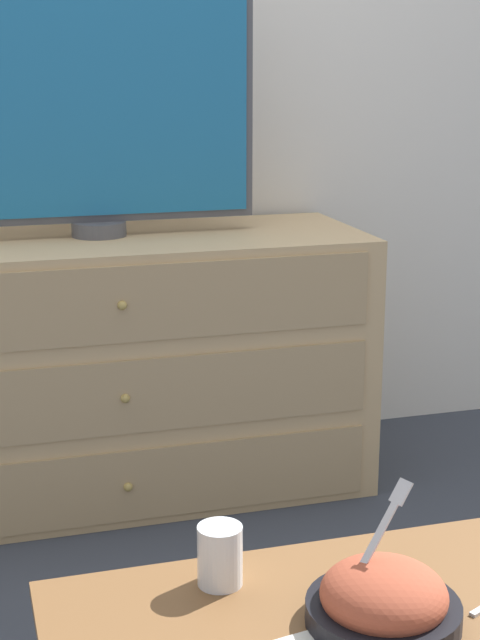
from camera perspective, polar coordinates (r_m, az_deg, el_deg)
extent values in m
plane|color=#383D47|center=(3.16, -9.65, -7.63)|extent=(12.00, 12.00, 0.00)
cube|color=white|center=(2.95, -10.86, 16.61)|extent=(12.00, 0.05, 2.60)
cube|color=tan|center=(2.77, -7.65, -2.73)|extent=(1.43, 0.52, 0.73)
cube|color=tan|center=(2.61, -6.55, -9.58)|extent=(1.32, 0.01, 0.20)
sphere|color=tan|center=(2.61, -6.53, -9.63)|extent=(0.02, 0.02, 0.02)
cube|color=tan|center=(2.52, -6.72, -4.52)|extent=(1.32, 0.01, 0.20)
sphere|color=tan|center=(2.51, -6.70, -4.56)|extent=(0.02, 0.02, 0.02)
cube|color=tan|center=(2.45, -6.89, 0.89)|extent=(1.32, 0.01, 0.20)
sphere|color=tan|center=(2.44, -6.87, 0.85)|extent=(0.02, 0.02, 0.02)
cylinder|color=#515156|center=(2.71, -8.21, 5.28)|extent=(0.15, 0.15, 0.04)
cube|color=#515156|center=(2.68, -8.49, 12.13)|extent=(0.87, 0.04, 0.61)
cube|color=#1E6B9E|center=(2.66, -8.43, 12.11)|extent=(0.83, 0.01, 0.57)
cube|color=brown|center=(1.43, 6.50, -17.44)|extent=(0.84, 0.47, 0.02)
cylinder|color=black|center=(1.42, 8.32, -16.52)|extent=(0.22, 0.22, 0.03)
ellipsoid|color=#AD4C33|center=(1.41, 8.37, -15.53)|extent=(0.18, 0.18, 0.09)
cube|color=silver|center=(1.39, 7.66, -13.04)|extent=(0.11, 0.05, 0.14)
cube|color=silver|center=(1.40, 9.35, -9.84)|extent=(0.03, 0.03, 0.03)
cylinder|color=white|center=(1.49, -1.17, -14.12)|extent=(0.06, 0.06, 0.06)
cylinder|color=white|center=(1.48, -1.17, -13.53)|extent=(0.07, 0.07, 0.09)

